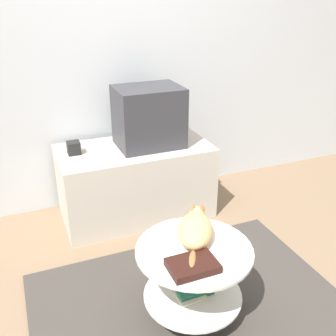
# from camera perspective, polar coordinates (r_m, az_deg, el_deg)

# --- Properties ---
(ground_plane) EXTENTS (12.00, 12.00, 0.00)m
(ground_plane) POSITION_cam_1_polar(r_m,az_deg,el_deg) (2.35, 4.69, -21.57)
(ground_plane) COLOR #7F664C
(wall_back) EXTENTS (8.00, 0.05, 2.60)m
(wall_back) POSITION_cam_1_polar(r_m,az_deg,el_deg) (3.19, -8.30, 17.37)
(wall_back) COLOR silver
(wall_back) RESTS_ON ground_plane
(rug) EXTENTS (1.77, 1.53, 0.02)m
(rug) POSITION_cam_1_polar(r_m,az_deg,el_deg) (2.35, 4.70, -21.41)
(rug) COLOR #3D3833
(rug) RESTS_ON ground_plane
(tv_stand) EXTENTS (1.16, 0.60, 0.58)m
(tv_stand) POSITION_cam_1_polar(r_m,az_deg,el_deg) (3.14, -4.71, -1.93)
(tv_stand) COLOR beige
(tv_stand) RESTS_ON ground_plane
(tv) EXTENTS (0.49, 0.38, 0.45)m
(tv) POSITION_cam_1_polar(r_m,az_deg,el_deg) (2.98, -2.80, 7.42)
(tv) COLOR #333338
(tv) RESTS_ON tv_stand
(speaker) EXTENTS (0.09, 0.09, 0.09)m
(speaker) POSITION_cam_1_polar(r_m,az_deg,el_deg) (2.95, -13.53, 2.86)
(speaker) COLOR black
(speaker) RESTS_ON tv_stand
(coffee_table) EXTENTS (0.62, 0.62, 0.44)m
(coffee_table) POSITION_cam_1_polar(r_m,az_deg,el_deg) (2.19, 3.68, -15.00)
(coffee_table) COLOR #B2B2B7
(coffee_table) RESTS_ON rug
(dvd_box) EXTENTS (0.24, 0.17, 0.04)m
(dvd_box) POSITION_cam_1_polar(r_m,az_deg,el_deg) (1.95, 3.60, -13.94)
(dvd_box) COLOR black
(dvd_box) RESTS_ON coffee_table
(cat) EXTENTS (0.32, 0.48, 0.12)m
(cat) POSITION_cam_1_polar(r_m,az_deg,el_deg) (2.13, 4.00, -8.84)
(cat) COLOR tan
(cat) RESTS_ON coffee_table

